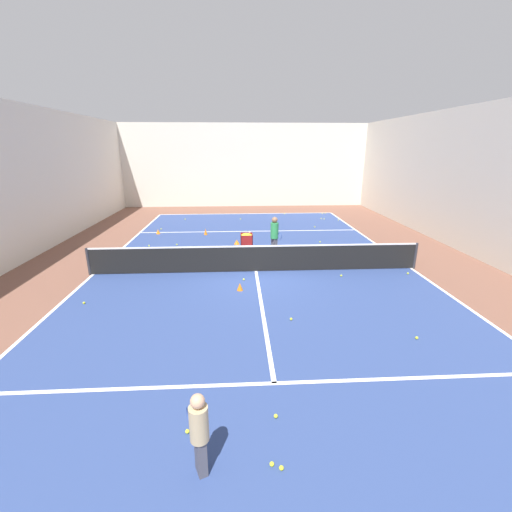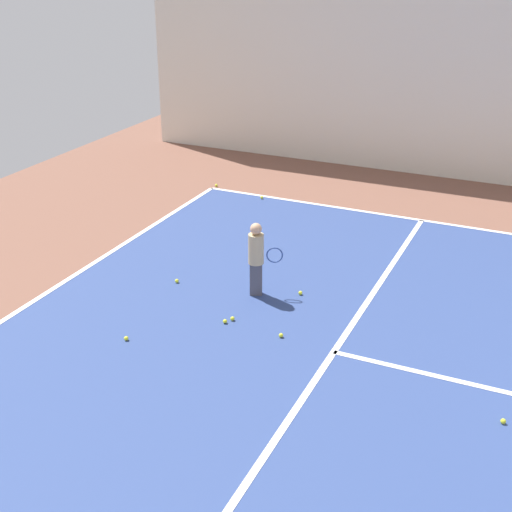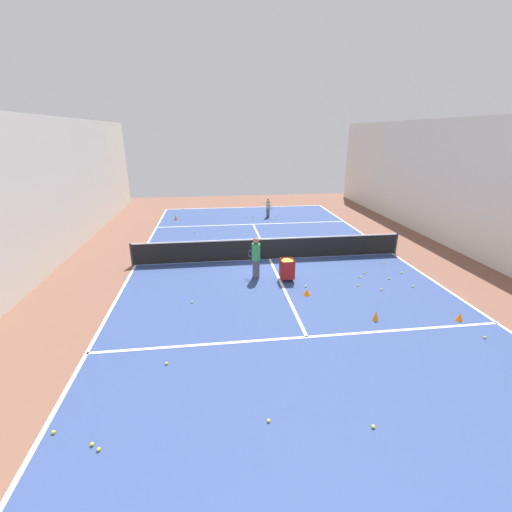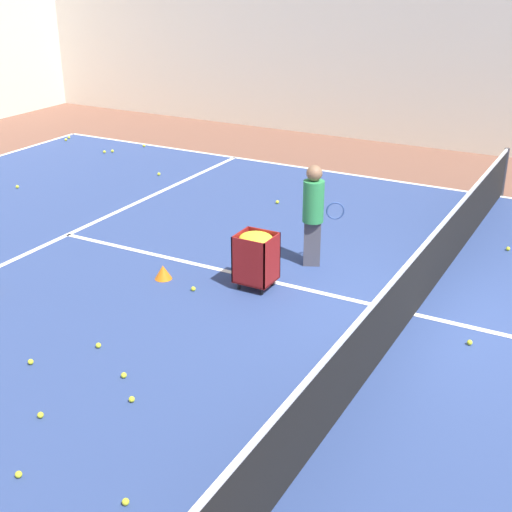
% 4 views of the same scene
% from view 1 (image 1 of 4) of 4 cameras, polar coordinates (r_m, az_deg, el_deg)
% --- Properties ---
extents(ground_plane, '(33.12, 33.12, 0.00)m').
position_cam_1_polar(ground_plane, '(12.54, 0.00, -2.57)').
color(ground_plane, brown).
extents(court_playing_area, '(11.67, 22.70, 0.00)m').
position_cam_1_polar(court_playing_area, '(12.54, 0.00, -2.57)').
color(court_playing_area, navy).
rests_on(court_playing_area, ground).
extents(line_baseline_far, '(11.67, 0.10, 0.00)m').
position_cam_1_polar(line_baseline_far, '(23.51, -1.57, 7.06)').
color(line_baseline_far, white).
rests_on(line_baseline_far, ground).
extents(line_sideline_left, '(0.10, 22.70, 0.00)m').
position_cam_1_polar(line_sideline_left, '(13.54, -25.51, -2.79)').
color(line_sideline_left, white).
rests_on(line_sideline_left, ground).
extents(line_sideline_right, '(0.10, 22.70, 0.00)m').
position_cam_1_polar(line_sideline_right, '(14.10, 24.41, -1.86)').
color(line_sideline_right, white).
rests_on(line_sideline_right, ground).
extents(line_service_near, '(11.67, 0.10, 0.00)m').
position_cam_1_polar(line_service_near, '(7.04, 3.06, -20.42)').
color(line_service_near, white).
rests_on(line_service_near, ground).
extents(line_service_far, '(11.67, 0.10, 0.00)m').
position_cam_1_polar(line_service_far, '(18.51, -1.09, 4.15)').
color(line_service_far, white).
rests_on(line_service_far, ground).
extents(line_centre_service, '(0.10, 12.49, 0.00)m').
position_cam_1_polar(line_centre_service, '(12.53, 0.00, -2.55)').
color(line_centre_service, white).
rests_on(line_centre_service, ground).
extents(hall_enclosure_far, '(18.09, 0.15, 6.02)m').
position_cam_1_polar(hall_enclosure_far, '(26.42, -1.85, 14.81)').
color(hall_enclosure_far, silver).
rests_on(hall_enclosure_far, ground).
extents(tennis_net, '(11.97, 0.10, 0.99)m').
position_cam_1_polar(tennis_net, '(12.37, 0.00, -0.35)').
color(tennis_net, '#2D2D33').
rests_on(tennis_net, ground).
extents(player_near_baseline, '(0.40, 0.57, 1.31)m').
position_cam_1_polar(player_near_baseline, '(5.18, -9.49, -26.57)').
color(player_near_baseline, '#4C4C56').
rests_on(player_near_baseline, ground).
extents(coach_at_net, '(0.48, 0.64, 1.63)m').
position_cam_1_polar(coach_at_net, '(14.18, 3.11, 3.77)').
color(coach_at_net, '#4C4C56').
rests_on(coach_at_net, ground).
extents(ball_cart, '(0.50, 0.55, 0.85)m').
position_cam_1_polar(ball_cart, '(14.56, -1.58, 2.78)').
color(ball_cart, maroon).
rests_on(ball_cart, ground).
extents(training_cone_0, '(0.22, 0.22, 0.24)m').
position_cam_1_polar(training_cone_0, '(18.66, -16.01, 3.94)').
color(training_cone_0, orange).
rests_on(training_cone_0, ground).
extents(training_cone_1, '(0.19, 0.19, 0.25)m').
position_cam_1_polar(training_cone_1, '(10.89, -2.70, -5.12)').
color(training_cone_1, orange).
rests_on(training_cone_1, ground).
extents(training_cone_3, '(0.18, 0.18, 0.31)m').
position_cam_1_polar(training_cone_3, '(17.93, -8.40, 4.02)').
color(training_cone_3, orange).
rests_on(training_cone_3, ground).
extents(training_cone_4, '(0.27, 0.27, 0.22)m').
position_cam_1_polar(training_cone_4, '(16.01, -3.22, 2.35)').
color(training_cone_4, orange).
rests_on(training_cone_4, ground).
extents(tennis_ball_0, '(0.07, 0.07, 0.07)m').
position_cam_1_polar(tennis_ball_0, '(21.33, 2.77, 6.04)').
color(tennis_ball_0, yellow).
rests_on(tennis_ball_0, ground).
extents(tennis_ball_1, '(0.07, 0.07, 0.07)m').
position_cam_1_polar(tennis_ball_1, '(23.99, 11.46, 7.02)').
color(tennis_ball_1, yellow).
rests_on(tennis_ball_1, ground).
extents(tennis_ball_2, '(0.07, 0.07, 0.07)m').
position_cam_1_polar(tennis_ball_2, '(5.71, 2.65, -31.33)').
color(tennis_ball_2, yellow).
rests_on(tennis_ball_2, ground).
extents(tennis_ball_3, '(0.07, 0.07, 0.07)m').
position_cam_1_polar(tennis_ball_3, '(22.11, 10.81, 6.16)').
color(tennis_ball_3, yellow).
rests_on(tennis_ball_3, ground).
extents(tennis_ball_4, '(0.07, 0.07, 0.07)m').
position_cam_1_polar(tennis_ball_4, '(16.57, 10.62, 2.33)').
color(tennis_ball_4, yellow).
rests_on(tennis_ball_4, ground).
extents(tennis_ball_5, '(0.07, 0.07, 0.07)m').
position_cam_1_polar(tennis_ball_5, '(23.40, 4.80, 7.04)').
color(tennis_ball_5, yellow).
rests_on(tennis_ball_5, ground).
extents(tennis_ball_6, '(0.07, 0.07, 0.07)m').
position_cam_1_polar(tennis_ball_6, '(15.57, -16.26, 0.91)').
color(tennis_ball_6, yellow).
rests_on(tennis_ball_6, ground).
extents(tennis_ball_7, '(0.07, 0.07, 0.07)m').
position_cam_1_polar(tennis_ball_7, '(21.98, -11.74, 6.04)').
color(tennis_ball_7, yellow).
rests_on(tennis_ball_7, ground).
extents(tennis_ball_8, '(0.07, 0.07, 0.07)m').
position_cam_1_polar(tennis_ball_8, '(11.70, -2.05, -3.91)').
color(tennis_ball_8, yellow).
rests_on(tennis_ball_8, ground).
extents(tennis_ball_9, '(0.07, 0.07, 0.07)m').
position_cam_1_polar(tennis_ball_9, '(12.88, 0.20, -1.83)').
color(tennis_ball_9, yellow).
rests_on(tennis_ball_9, ground).
extents(tennis_ball_13, '(0.07, 0.07, 0.07)m').
position_cam_1_polar(tennis_ball_13, '(22.02, 11.28, 6.09)').
color(tennis_ball_13, yellow).
rests_on(tennis_ball_13, ground).
extents(tennis_ball_14, '(0.07, 0.07, 0.07)m').
position_cam_1_polar(tennis_ball_14, '(15.70, -10.83, 1.46)').
color(tennis_ball_14, yellow).
rests_on(tennis_ball_14, ground).
extents(tennis_ball_15, '(0.07, 0.07, 0.07)m').
position_cam_1_polar(tennis_ball_15, '(15.09, -12.64, 0.67)').
color(tennis_ball_15, yellow).
rests_on(tennis_ball_15, ground).
extents(tennis_ball_17, '(0.07, 0.07, 0.07)m').
position_cam_1_polar(tennis_ball_17, '(14.79, -14.18, 0.21)').
color(tennis_ball_17, yellow).
rests_on(tennis_ball_17, ground).
extents(tennis_ball_18, '(0.07, 0.07, 0.07)m').
position_cam_1_polar(tennis_ball_18, '(15.42, -3.72, 1.44)').
color(tennis_ball_18, yellow).
rests_on(tennis_ball_18, ground).
extents(tennis_ball_19, '(0.07, 0.07, 0.07)m').
position_cam_1_polar(tennis_ball_19, '(9.17, 5.87, -10.41)').
color(tennis_ball_19, yellow).
rests_on(tennis_ball_19, ground).
extents(tennis_ball_22, '(0.07, 0.07, 0.07)m').
position_cam_1_polar(tennis_ball_22, '(5.68, 4.25, -31.76)').
color(tennis_ball_22, yellow).
rests_on(tennis_ball_22, ground).
extents(tennis_ball_23, '(0.07, 0.07, 0.07)m').
position_cam_1_polar(tennis_ball_23, '(11.18, -26.75, -6.99)').
color(tennis_ball_23, yellow).
rests_on(tennis_ball_23, ground).
extents(tennis_ball_24, '(0.07, 0.07, 0.07)m').
position_cam_1_polar(tennis_ball_24, '(21.60, -2.59, 6.19)').
color(tennis_ball_24, yellow).
rests_on(tennis_ball_24, ground).
extents(tennis_ball_25, '(0.07, 0.07, 0.07)m').
position_cam_1_polar(tennis_ball_25, '(21.89, 13.56, 5.87)').
color(tennis_ball_25, yellow).
rests_on(tennis_ball_25, ground).
extents(tennis_ball_26, '(0.07, 0.07, 0.07)m').
position_cam_1_polar(tennis_ball_26, '(16.41, -17.40, 1.66)').
color(tennis_ball_26, yellow).
rests_on(tennis_ball_26, ground).
extents(tennis_ball_27, '(0.07, 0.07, 0.07)m').
position_cam_1_polar(tennis_ball_27, '(13.39, 23.99, -2.66)').
color(tennis_ball_27, yellow).
rests_on(tennis_ball_27, ground).
extents(tennis_ball_28, '(0.07, 0.07, 0.07)m').
position_cam_1_polar(tennis_ball_28, '(12.40, 14.02, -3.18)').
color(tennis_ball_28, yellow).
rests_on(tennis_ball_28, ground).
extents(tennis_ball_29, '(0.07, 0.07, 0.07)m').
position_cam_1_polar(tennis_ball_29, '(6.35, 3.32, -25.08)').
color(tennis_ball_29, yellow).
rests_on(tennis_ball_29, ground).
extents(tennis_ball_30, '(0.07, 0.07, 0.07)m').
position_cam_1_polar(tennis_ball_30, '(19.62, -15.54, 4.37)').
color(tennis_ball_30, yellow).
rests_on(tennis_ball_30, ground).
extents(tennis_ball_31, '(0.07, 0.07, 0.07)m').
position_cam_1_polar(tennis_ball_31, '(23.83, 10.98, 6.97)').
color(tennis_ball_31, yellow).
rests_on(tennis_ball_31, ground).
extents(tennis_ball_32, '(0.07, 0.07, 0.07)m').
position_cam_1_polar(tennis_ball_32, '(14.24, -20.00, -1.02)').
color(tennis_ball_32, yellow).
rests_on(tennis_ball_32, ground).
extents(tennis_ball_33, '(0.07, 0.07, 0.07)m').
position_cam_1_polar(tennis_ball_33, '(19.69, 9.77, 4.81)').
color(tennis_ball_33, yellow).
rests_on(tennis_ball_33, ground).
extents(tennis_ball_34, '(0.07, 0.07, 0.07)m').
position_cam_1_polar(tennis_ball_34, '(16.25, -13.06, 1.86)').
color(tennis_ball_34, yellow).
rests_on(tennis_ball_34, ground).
extents(tennis_ball_35, '(0.07, 0.07, 0.07)m').
position_cam_1_polar(tennis_ball_35, '(6.20, -11.37, -26.74)').
color(tennis_ball_35, yellow).
rests_on(tennis_ball_35, ground).
extents(tennis_ball_36, '(0.07, 0.07, 0.07)m').
position_cam_1_polar(tennis_ball_36, '(9.15, 25.21, -12.24)').
color(tennis_ball_36, yellow).
rests_on(tennis_ball_36, ground).
extents(tennis_ball_37, '(0.07, 0.07, 0.07)m').
position_cam_1_polar(tennis_ball_37, '(15.31, -19.56, 0.31)').
color(tennis_ball_37, yellow).
rests_on(tennis_ball_37, ground).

